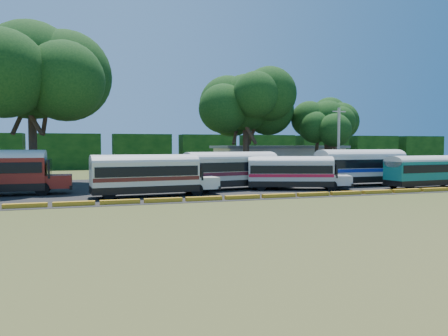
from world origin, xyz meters
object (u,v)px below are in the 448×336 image
object	(u,v)px
bus_white_red	(292,171)
bus_teal	(425,170)
bus_cream_west	(148,173)
tree_west	(31,70)

from	to	relation	value
bus_white_red	bus_teal	world-z (taller)	bus_teal
bus_cream_west	bus_teal	size ratio (longest dim) A/B	1.08
bus_white_red	bus_teal	xyz separation A→B (m)	(12.55, -2.69, 0.04)
tree_west	bus_white_red	bearing A→B (deg)	-25.13
bus_cream_west	bus_teal	distance (m)	25.85
bus_cream_west	bus_white_red	distance (m)	13.33
bus_white_red	tree_west	distance (m)	26.92
bus_white_red	bus_cream_west	bearing A→B (deg)	-155.18
bus_cream_west	bus_white_red	bearing A→B (deg)	1.36
bus_white_red	bus_teal	size ratio (longest dim) A/B	1.00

